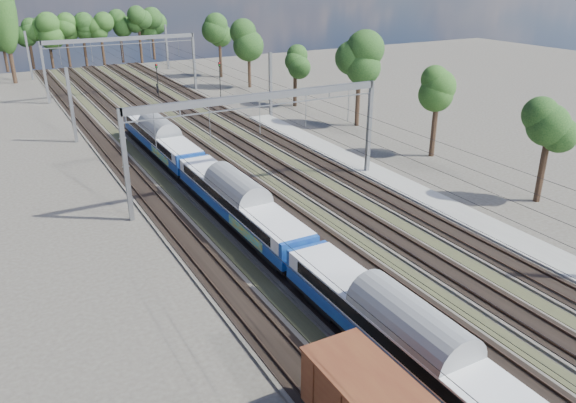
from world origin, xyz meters
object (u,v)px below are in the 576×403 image
worker (158,89)px  signal_far (220,75)px  emu_train (240,198)px  signal_near (157,76)px

worker → signal_far: 10.74m
emu_train → signal_far: size_ratio=11.13×
signal_near → worker: bearing=53.7°
signal_far → emu_train: bearing=-87.1°
emu_train → worker: bearing=80.1°
worker → signal_near: 3.24m
emu_train → worker: 52.80m
worker → signal_near: size_ratio=0.34×
emu_train → signal_near: size_ratio=11.68×
emu_train → signal_far: bearing=69.3°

